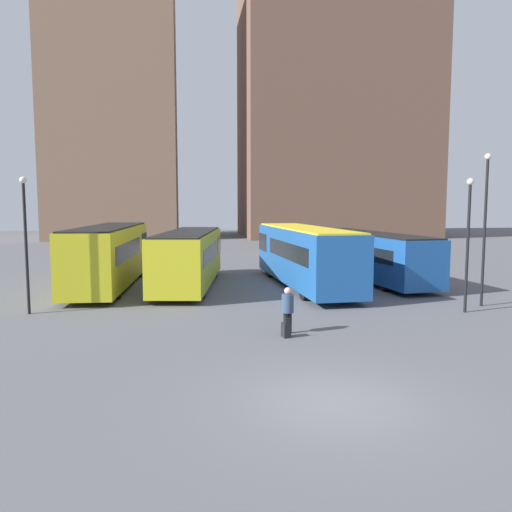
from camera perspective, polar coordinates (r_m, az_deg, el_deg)
ground_plane at (r=11.98m, az=8.91°, el=-16.19°), size 160.00×160.00×0.00m
building_block_left at (r=72.47m, az=-16.02°, el=17.02°), size 16.58×13.60×37.56m
building_block_right at (r=74.87m, az=8.94°, el=17.11°), size 26.07×16.55×38.34m
bus_0 at (r=28.49m, az=-16.41°, el=0.24°), size 3.12×11.88×3.33m
bus_1 at (r=27.68m, az=-7.62°, el=-0.05°), size 4.13×11.31×3.04m
bus_2 at (r=27.60m, az=5.49°, el=0.22°), size 3.25×12.56×3.26m
bus_3 at (r=30.73m, az=12.76°, el=0.26°), size 3.75×12.44×2.85m
traveler at (r=17.48m, az=3.64°, el=-5.74°), size 0.50×0.50×1.63m
suitcase at (r=17.14m, az=3.44°, el=-8.44°), size 0.30×0.37×0.71m
lamp_post_0 at (r=22.38m, az=23.08°, el=2.32°), size 0.28×0.28×5.57m
lamp_post_1 at (r=22.33m, az=-24.84°, el=2.31°), size 0.28×0.28×5.61m
lamp_post_2 at (r=24.06m, az=24.72°, el=3.87°), size 0.28×0.28×6.70m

